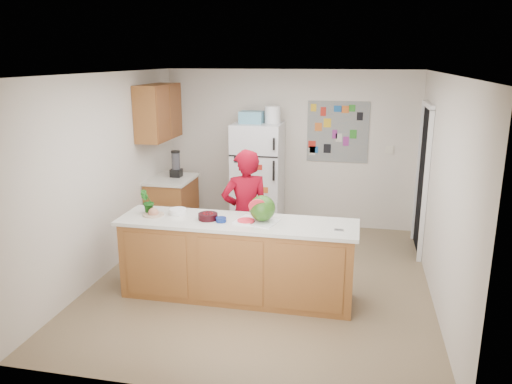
% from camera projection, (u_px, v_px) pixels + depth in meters
% --- Properties ---
extents(floor, '(4.00, 4.50, 0.02)m').
position_uv_depth(floor, '(263.00, 280.00, 6.22)').
color(floor, brown).
rests_on(floor, ground).
extents(wall_back, '(4.00, 0.02, 2.50)m').
position_uv_depth(wall_back, '(290.00, 149.00, 8.02)').
color(wall_back, beige).
rests_on(wall_back, ground).
extents(wall_left, '(0.02, 4.50, 2.50)m').
position_uv_depth(wall_left, '(107.00, 174.00, 6.28)').
color(wall_left, beige).
rests_on(wall_left, ground).
extents(wall_right, '(0.02, 4.50, 2.50)m').
position_uv_depth(wall_right, '(442.00, 191.00, 5.49)').
color(wall_right, beige).
rests_on(wall_right, ground).
extents(ceiling, '(4.00, 4.50, 0.02)m').
position_uv_depth(ceiling, '(264.00, 73.00, 5.56)').
color(ceiling, white).
rests_on(ceiling, wall_back).
extents(doorway, '(0.03, 0.85, 2.04)m').
position_uv_depth(doorway, '(423.00, 181.00, 6.92)').
color(doorway, black).
rests_on(doorway, ground).
extents(peninsula_base, '(2.60, 0.62, 0.88)m').
position_uv_depth(peninsula_base, '(237.00, 261.00, 5.67)').
color(peninsula_base, brown).
rests_on(peninsula_base, floor).
extents(peninsula_top, '(2.68, 0.70, 0.04)m').
position_uv_depth(peninsula_top, '(237.00, 222.00, 5.55)').
color(peninsula_top, silver).
rests_on(peninsula_top, peninsula_base).
extents(side_counter_base, '(0.60, 0.80, 0.86)m').
position_uv_depth(side_counter_base, '(173.00, 207.00, 7.71)').
color(side_counter_base, brown).
rests_on(side_counter_base, floor).
extents(side_counter_top, '(0.64, 0.84, 0.04)m').
position_uv_depth(side_counter_top, '(171.00, 179.00, 7.59)').
color(side_counter_top, silver).
rests_on(side_counter_top, side_counter_base).
extents(upper_cabinets, '(0.35, 1.00, 0.80)m').
position_uv_depth(upper_cabinets, '(159.00, 112.00, 7.31)').
color(upper_cabinets, brown).
rests_on(upper_cabinets, wall_left).
extents(refrigerator, '(0.75, 0.70, 1.70)m').
position_uv_depth(refrigerator, '(258.00, 177.00, 7.86)').
color(refrigerator, silver).
rests_on(refrigerator, floor).
extents(fridge_top_bin, '(0.35, 0.28, 0.18)m').
position_uv_depth(fridge_top_bin, '(252.00, 117.00, 7.63)').
color(fridge_top_bin, '#5999B2').
rests_on(fridge_top_bin, refrigerator).
extents(photo_collage, '(0.95, 0.01, 0.95)m').
position_uv_depth(photo_collage, '(338.00, 132.00, 7.77)').
color(photo_collage, slate).
rests_on(photo_collage, wall_back).
extents(person, '(0.70, 0.60, 1.63)m').
position_uv_depth(person, '(246.00, 215.00, 6.10)').
color(person, '#6D0210').
rests_on(person, floor).
extents(blender_appliance, '(0.13, 0.13, 0.38)m').
position_uv_depth(blender_appliance, '(176.00, 165.00, 7.62)').
color(blender_appliance, black).
rests_on(blender_appliance, side_counter_top).
extents(cutting_board, '(0.51, 0.43, 0.01)m').
position_uv_depth(cutting_board, '(257.00, 221.00, 5.50)').
color(cutting_board, silver).
rests_on(cutting_board, peninsula_top).
extents(watermelon, '(0.29, 0.29, 0.29)m').
position_uv_depth(watermelon, '(262.00, 208.00, 5.46)').
color(watermelon, '#2B6217').
rests_on(watermelon, cutting_board).
extents(watermelon_slice, '(0.19, 0.19, 0.02)m').
position_uv_depth(watermelon_slice, '(246.00, 221.00, 5.47)').
color(watermelon_slice, red).
rests_on(watermelon_slice, cutting_board).
extents(cherry_bowl, '(0.28, 0.28, 0.07)m').
position_uv_depth(cherry_bowl, '(208.00, 216.00, 5.57)').
color(cherry_bowl, black).
rests_on(cherry_bowl, peninsula_top).
extents(white_bowl, '(0.26, 0.26, 0.06)m').
position_uv_depth(white_bowl, '(178.00, 211.00, 5.78)').
color(white_bowl, white).
rests_on(white_bowl, peninsula_top).
extents(cobalt_bowl, '(0.15, 0.15, 0.05)m').
position_uv_depth(cobalt_bowl, '(221.00, 220.00, 5.50)').
color(cobalt_bowl, navy).
rests_on(cobalt_bowl, peninsula_top).
extents(plate, '(0.32, 0.32, 0.02)m').
position_uv_depth(plate, '(154.00, 215.00, 5.73)').
color(plate, '#B8AB8D').
rests_on(plate, peninsula_top).
extents(paper_towel, '(0.20, 0.18, 0.02)m').
position_uv_depth(paper_towel, '(243.00, 222.00, 5.46)').
color(paper_towel, silver).
rests_on(paper_towel, peninsula_top).
extents(keys, '(0.10, 0.04, 0.01)m').
position_uv_depth(keys, '(339.00, 230.00, 5.22)').
color(keys, slate).
rests_on(keys, peninsula_top).
extents(potted_plant, '(0.20, 0.20, 0.28)m').
position_uv_depth(potted_plant, '(147.00, 202.00, 5.76)').
color(potted_plant, '#113B16').
rests_on(potted_plant, peninsula_top).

